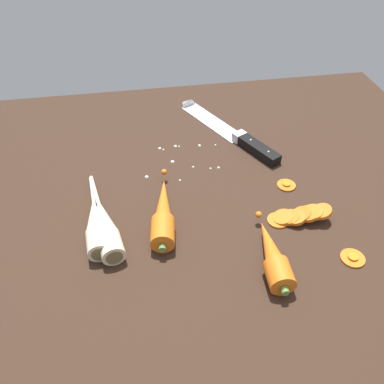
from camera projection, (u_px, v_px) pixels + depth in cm
name	position (u px, v px, depth cm)	size (l,w,h in cm)	color
ground_plane	(190.00, 198.00, 81.99)	(120.00, 90.00, 4.00)	#332116
chefs_knife	(223.00, 128.00, 97.07)	(18.72, 32.47, 4.18)	silver
whole_carrot	(163.00, 213.00, 73.07)	(6.29, 21.12, 4.20)	orange
whole_carrot_second	(273.00, 255.00, 65.59)	(4.78, 17.49, 4.20)	orange
parsnip_front	(96.00, 225.00, 70.94)	(5.17, 21.64, 4.00)	beige
parsnip_mid_left	(105.00, 226.00, 70.66)	(6.59, 23.18, 4.00)	beige
carrot_slice_stack	(298.00, 216.00, 73.78)	(11.61, 4.80, 3.45)	orange
carrot_slice_stray_near	(286.00, 185.00, 81.63)	(3.74, 3.74, 0.70)	orange
carrot_slice_stray_mid	(353.00, 257.00, 67.49)	(4.09, 4.09, 0.70)	orange
mince_crumbs	(178.00, 157.00, 88.56)	(17.20, 12.76, 0.88)	silver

